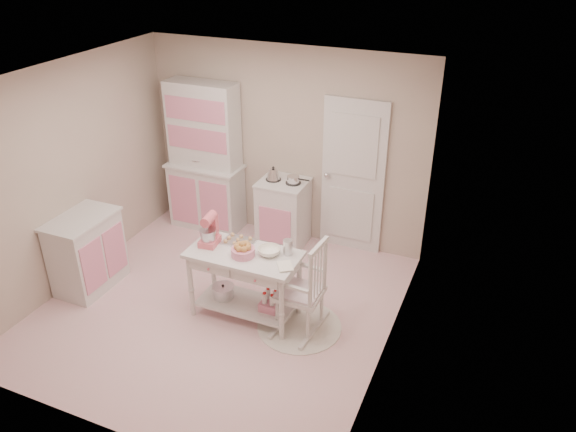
% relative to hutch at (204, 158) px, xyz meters
% --- Properties ---
extents(room_shell, '(3.84, 3.84, 2.62)m').
position_rel_hutch_xyz_m(room_shell, '(1.10, -1.66, 0.61)').
color(room_shell, pink).
rests_on(room_shell, ground).
extents(door, '(0.82, 0.05, 2.04)m').
position_rel_hutch_xyz_m(door, '(2.05, 0.21, -0.02)').
color(door, silver).
rests_on(door, ground).
extents(hutch, '(1.06, 0.50, 2.08)m').
position_rel_hutch_xyz_m(hutch, '(0.00, 0.00, 0.00)').
color(hutch, silver).
rests_on(hutch, ground).
extents(stove, '(0.62, 0.57, 0.92)m').
position_rel_hutch_xyz_m(stove, '(1.20, -0.05, -0.58)').
color(stove, silver).
rests_on(stove, ground).
extents(base_cabinet, '(0.54, 0.84, 0.92)m').
position_rel_hutch_xyz_m(base_cabinet, '(-0.53, -1.88, -0.58)').
color(base_cabinet, silver).
rests_on(base_cabinet, ground).
extents(lace_rug, '(0.92, 0.92, 0.01)m').
position_rel_hutch_xyz_m(lace_rug, '(2.07, -1.63, -1.03)').
color(lace_rug, white).
rests_on(lace_rug, ground).
extents(rocking_chair, '(0.54, 0.76, 1.10)m').
position_rel_hutch_xyz_m(rocking_chair, '(2.07, -1.63, -0.49)').
color(rocking_chair, silver).
rests_on(rocking_chair, ground).
extents(work_table, '(1.20, 0.60, 0.80)m').
position_rel_hutch_xyz_m(work_table, '(1.44, -1.65, -0.64)').
color(work_table, silver).
rests_on(work_table, ground).
extents(stand_mixer, '(0.23, 0.30, 0.34)m').
position_rel_hutch_xyz_m(stand_mixer, '(1.02, -1.63, -0.07)').
color(stand_mixer, '#E15F6D').
rests_on(stand_mixer, work_table).
extents(cookie_tray, '(0.34, 0.24, 0.02)m').
position_rel_hutch_xyz_m(cookie_tray, '(1.29, -1.47, -0.23)').
color(cookie_tray, silver).
rests_on(cookie_tray, work_table).
extents(bread_basket, '(0.25, 0.25, 0.09)m').
position_rel_hutch_xyz_m(bread_basket, '(1.46, -1.70, -0.19)').
color(bread_basket, pink).
rests_on(bread_basket, work_table).
extents(mixing_bowl, '(0.24, 0.24, 0.08)m').
position_rel_hutch_xyz_m(mixing_bowl, '(1.70, -1.57, -0.20)').
color(mixing_bowl, white).
rests_on(mixing_bowl, work_table).
extents(metal_pitcher, '(0.10, 0.10, 0.17)m').
position_rel_hutch_xyz_m(metal_pitcher, '(1.88, -1.49, -0.16)').
color(metal_pitcher, silver).
rests_on(metal_pitcher, work_table).
extents(recipe_book, '(0.23, 0.25, 0.02)m').
position_rel_hutch_xyz_m(recipe_book, '(1.89, -1.77, -0.23)').
color(recipe_book, white).
rests_on(recipe_book, work_table).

